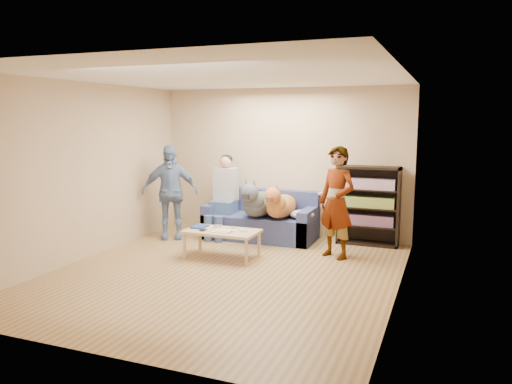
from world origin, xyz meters
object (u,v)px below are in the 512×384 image
at_px(coffee_table, 222,233).
at_px(person_standing_left, 170,192).
at_px(notebook_blue, 199,227).
at_px(dog_gray, 258,202).
at_px(dog_tan, 280,205).
at_px(person_standing_right, 337,203).
at_px(sofa, 261,222).
at_px(camera_silver, 218,226).
at_px(person_seated, 224,193).
at_px(bookshelf, 369,204).

bearing_deg(coffee_table, person_standing_left, 149.78).
height_order(notebook_blue, dog_gray, dog_gray).
distance_m(notebook_blue, dog_tan, 1.46).
distance_m(person_standing_right, notebook_blue, 2.11).
bearing_deg(dog_gray, person_standing_left, -167.32).
bearing_deg(dog_gray, notebook_blue, -116.99).
relative_size(sofa, coffee_table, 1.73).
height_order(sofa, dog_tan, dog_tan).
relative_size(notebook_blue, dog_gray, 0.20).
xyz_separation_m(camera_silver, sofa, (0.23, 1.26, -0.16)).
distance_m(person_standing_right, person_seated, 2.22).
height_order(notebook_blue, camera_silver, camera_silver).
bearing_deg(person_standing_right, notebook_blue, -136.26).
bearing_deg(person_standing_right, person_seated, -168.72).
relative_size(person_seated, dog_tan, 1.25).
height_order(person_seated, dog_tan, person_seated).
distance_m(camera_silver, sofa, 1.29).
height_order(dog_tan, coffee_table, dog_tan).
distance_m(person_standing_left, person_seated, 0.93).
bearing_deg(coffee_table, person_seated, 113.68).
relative_size(person_seated, bookshelf, 1.13).
distance_m(dog_gray, coffee_table, 1.18).
distance_m(person_standing_left, dog_tan, 1.92).
distance_m(coffee_table, bookshelf, 2.52).
height_order(person_standing_right, person_standing_left, person_standing_right).
height_order(person_standing_left, coffee_table, person_standing_left).
xyz_separation_m(camera_silver, person_seated, (-0.43, 1.13, 0.33)).
height_order(coffee_table, bookshelf, bookshelf).
relative_size(dog_tan, coffee_table, 1.07).
bearing_deg(person_seated, sofa, 10.87).
bearing_deg(sofa, person_standing_right, -26.60).
bearing_deg(dog_gray, person_standing_right, -18.85).
xyz_separation_m(person_standing_left, notebook_blue, (0.96, -0.74, -0.38)).
height_order(person_standing_left, sofa, person_standing_left).
bearing_deg(dog_tan, coffee_table, -114.43).
height_order(person_standing_right, dog_tan, person_standing_right).
relative_size(notebook_blue, camera_silver, 2.36).
bearing_deg(notebook_blue, bookshelf, 34.02).
relative_size(person_standing_right, bookshelf, 1.29).
distance_m(notebook_blue, bookshelf, 2.80).
bearing_deg(person_standing_left, sofa, -5.31).
distance_m(person_standing_right, camera_silver, 1.83).
bearing_deg(person_standing_left, camera_silver, -55.56).
bearing_deg(camera_silver, person_standing_right, 16.86).
bearing_deg(person_standing_left, notebook_blue, -64.84).
bearing_deg(person_seated, coffee_table, -66.32).
bearing_deg(sofa, dog_tan, -28.45).
distance_m(sofa, person_seated, 0.83).
bearing_deg(dog_tan, notebook_blue, -129.95).
distance_m(sofa, dog_tan, 0.60).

